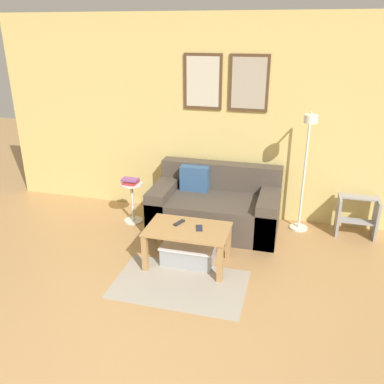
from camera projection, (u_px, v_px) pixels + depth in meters
wall_back at (204, 118)px, 5.21m from camera, size 5.60×0.09×2.55m
area_rug at (180, 284)px, 4.03m from camera, size 1.31×0.81×0.01m
couch at (215, 207)px, 5.11m from camera, size 1.56×0.88×0.76m
coffee_table at (188, 236)px, 4.26m from camera, size 0.87×0.54×0.43m
storage_bin at (189, 253)px, 4.39m from camera, size 0.57×0.37×0.22m
floor_lamp at (306, 161)px, 4.70m from camera, size 0.22×0.43×1.49m
side_table at (132, 199)px, 5.23m from camera, size 0.29×0.29×0.53m
book_stack at (131, 181)px, 5.13m from camera, size 0.21×0.19×0.07m
remote_control at (179, 223)px, 4.33m from camera, size 0.10×0.15×0.02m
cell_phone at (199, 228)px, 4.23m from camera, size 0.10×0.15×0.01m
step_stool at (357, 215)px, 4.91m from camera, size 0.46×0.30×0.48m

